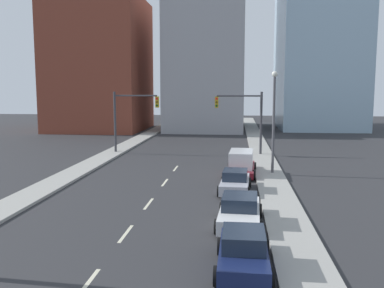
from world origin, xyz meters
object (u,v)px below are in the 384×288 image
(sedan_navy, at_px, (243,252))
(sedan_white, at_px, (240,211))
(street_lamp, at_px, (274,115))
(box_truck_maroon, at_px, (241,163))
(traffic_signal_right, at_px, (248,114))
(sedan_silver, at_px, (235,182))
(traffic_signal_left, at_px, (128,113))

(sedan_navy, bearing_deg, sedan_white, 91.51)
(street_lamp, xyz_separation_m, sedan_white, (-2.61, -12.64, -3.92))
(street_lamp, distance_m, sedan_white, 13.49)
(sedan_white, height_order, box_truck_maroon, box_truck_maroon)
(traffic_signal_right, distance_m, sedan_navy, 27.56)
(sedan_navy, distance_m, box_truck_maroon, 17.41)
(box_truck_maroon, bearing_deg, traffic_signal_right, 89.16)
(sedan_navy, distance_m, sedan_white, 5.21)
(box_truck_maroon, bearing_deg, sedan_navy, -87.24)
(sedan_white, bearing_deg, sedan_silver, 94.66)
(traffic_signal_left, xyz_separation_m, sedan_silver, (10.94, -15.35, -3.45))
(traffic_signal_right, xyz_separation_m, sedan_navy, (-0.79, -27.34, -3.42))
(traffic_signal_right, relative_size, street_lamp, 0.80)
(sedan_white, height_order, sedan_silver, sedan_white)
(traffic_signal_right, bearing_deg, traffic_signal_left, 180.00)
(traffic_signal_right, bearing_deg, sedan_white, -92.29)
(traffic_signal_left, distance_m, sedan_navy, 29.77)
(sedan_navy, bearing_deg, traffic_signal_left, 112.85)
(traffic_signal_left, distance_m, traffic_signal_right, 12.08)
(sedan_silver, bearing_deg, sedan_white, -84.84)
(traffic_signal_left, height_order, street_lamp, street_lamp)
(sedan_white, bearing_deg, traffic_signal_left, 119.40)
(traffic_signal_left, distance_m, street_lamp, 16.75)
(street_lamp, bearing_deg, traffic_signal_right, 100.28)
(sedan_white, distance_m, box_truck_maroon, 12.21)
(street_lamp, relative_size, sedan_white, 1.66)
(sedan_silver, bearing_deg, box_truck_maroon, 88.33)
(street_lamp, bearing_deg, traffic_signal_left, 145.48)
(traffic_signal_left, relative_size, sedan_navy, 1.42)
(sedan_white, xyz_separation_m, box_truck_maroon, (0.20, 12.20, 0.23))
(sedan_white, xyz_separation_m, sedan_silver, (-0.25, 6.77, -0.03))
(traffic_signal_left, xyz_separation_m, box_truck_maroon, (11.39, -9.93, -3.19))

